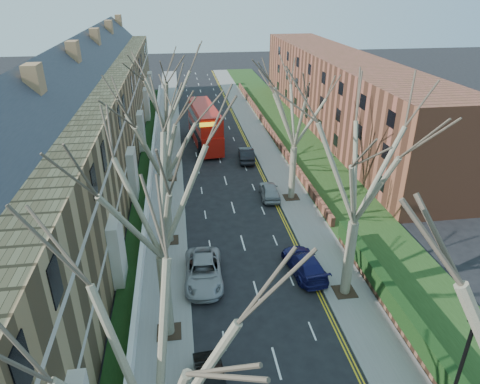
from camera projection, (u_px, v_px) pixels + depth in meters
name	position (u px, v px, depth m)	size (l,w,h in m)	color
pavement_left	(168.00, 144.00, 54.18)	(3.00, 102.00, 0.12)	slate
pavement_right	(261.00, 140.00, 55.74)	(3.00, 102.00, 0.12)	slate
terrace_left	(88.00, 123.00, 43.67)	(9.70, 78.00, 13.60)	olive
flats_right	(338.00, 92.00, 58.63)	(13.97, 54.00, 10.00)	brown
wall_hedge_right	(424.00, 346.00, 22.56)	(0.70, 24.00, 1.80)	#4F3322
front_wall_left	(152.00, 165.00, 46.60)	(0.30, 78.00, 1.00)	white
grass_verge_right	(294.00, 138.00, 56.28)	(6.00, 102.00, 0.06)	#1E3714
tree_left_near	(146.00, 353.00, 12.07)	(9.80, 9.80, 13.73)	brown
tree_left_mid	(155.00, 185.00, 20.70)	(10.50, 10.50, 14.71)	brown
tree_left_far	(160.00, 129.00, 29.73)	(10.15, 10.15, 14.22)	brown
tree_left_dist	(163.00, 88.00, 40.27)	(10.50, 10.50, 14.71)	brown
tree_right_mid	(362.00, 158.00, 23.96)	(10.50, 10.50, 14.71)	brown
tree_right_far	(297.00, 102.00, 36.55)	(10.15, 10.15, 14.22)	brown
double_decker_bus	(205.00, 127.00, 53.15)	(3.69, 11.77, 4.82)	#A4130B
car_left_mid	(211.00, 384.00, 20.96)	(1.35, 3.88, 1.28)	black
car_left_far	(204.00, 272.00, 28.99)	(2.52, 5.46, 1.52)	#999A9E
car_right_near	(304.00, 263.00, 29.90)	(2.03, 4.99, 1.45)	#171752
car_right_mid	(270.00, 191.00, 40.48)	(1.69, 4.20, 1.43)	gray
car_right_far	(246.00, 154.00, 48.98)	(1.63, 4.67, 1.54)	black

